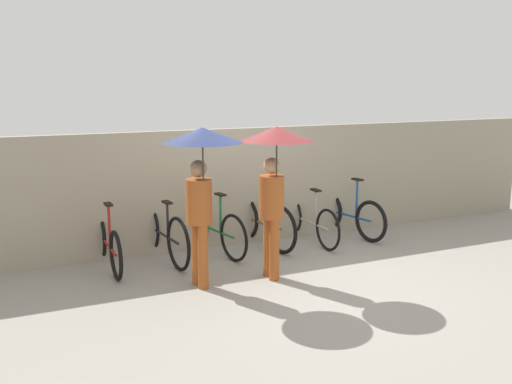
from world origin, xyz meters
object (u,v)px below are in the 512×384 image
(pedestrian_leading, at_px, (201,165))
(parked_bicycle_3, at_px, (262,222))
(parked_bicycle_0, at_px, (108,243))
(parked_bicycle_1, at_px, (163,233))
(parked_bicycle_5, at_px, (348,214))
(pedestrian_center, at_px, (275,164))
(parked_bicycle_2, at_px, (214,228))
(parked_bicycle_4, at_px, (308,220))

(pedestrian_leading, bearing_deg, parked_bicycle_3, -142.10)
(parked_bicycle_0, distance_m, parked_bicycle_1, 0.79)
(parked_bicycle_5, bearing_deg, pedestrian_center, 114.37)
(parked_bicycle_0, relative_size, parked_bicycle_2, 1.00)
(parked_bicycle_4, xyz_separation_m, pedestrian_leading, (-2.22, -1.29, 1.19))
(parked_bicycle_4, xyz_separation_m, parked_bicycle_5, (0.78, 0.05, 0.01))
(parked_bicycle_5, bearing_deg, parked_bicycle_4, 83.32)
(pedestrian_leading, distance_m, pedestrian_center, 0.93)
(parked_bicycle_2, bearing_deg, parked_bicycle_4, -103.47)
(pedestrian_leading, bearing_deg, parked_bicycle_1, -89.72)
(parked_bicycle_3, bearing_deg, pedestrian_leading, 122.55)
(parked_bicycle_1, relative_size, parked_bicycle_2, 1.06)
(parked_bicycle_0, height_order, parked_bicycle_2, parked_bicycle_2)
(parked_bicycle_4, xyz_separation_m, pedestrian_center, (-1.29, -1.38, 1.16))
(parked_bicycle_4, bearing_deg, parked_bicycle_5, -88.23)
(pedestrian_leading, bearing_deg, parked_bicycle_2, -120.99)
(parked_bicycle_1, xyz_separation_m, parked_bicycle_5, (3.14, 0.01, -0.03))
(parked_bicycle_0, distance_m, parked_bicycle_5, 3.92)
(parked_bicycle_0, xyz_separation_m, parked_bicycle_4, (3.14, 0.01, -0.00))
(parked_bicycle_4, bearing_deg, parked_bicycle_1, 87.32)
(parked_bicycle_5, distance_m, pedestrian_leading, 3.49)
(parked_bicycle_3, relative_size, parked_bicycle_4, 0.96)
(parked_bicycle_3, bearing_deg, parked_bicycle_2, 78.78)
(parked_bicycle_0, xyz_separation_m, parked_bicycle_3, (2.35, 0.07, 0.03))
(parked_bicycle_3, distance_m, parked_bicycle_5, 1.57)
(parked_bicycle_1, bearing_deg, parked_bicycle_0, 87.03)
(parked_bicycle_2, height_order, pedestrian_center, pedestrian_center)
(parked_bicycle_3, bearing_deg, parked_bicycle_0, 80.84)
(parked_bicycle_2, distance_m, pedestrian_leading, 1.91)
(parked_bicycle_2, xyz_separation_m, pedestrian_leading, (-0.65, -1.36, 1.17))
(parked_bicycle_3, xyz_separation_m, parked_bicycle_5, (1.57, -0.02, -0.03))
(parked_bicycle_5, bearing_deg, parked_bicycle_3, 79.15)
(parked_bicycle_2, bearing_deg, pedestrian_leading, 143.68)
(parked_bicycle_2, xyz_separation_m, parked_bicycle_5, (2.35, -0.02, -0.01))
(parked_bicycle_0, height_order, parked_bicycle_1, parked_bicycle_0)
(parked_bicycle_5, bearing_deg, pedestrian_leading, 103.87)
(parked_bicycle_1, height_order, pedestrian_center, pedestrian_center)
(parked_bicycle_1, distance_m, pedestrian_center, 2.10)
(parked_bicycle_4, bearing_deg, pedestrian_leading, 118.48)
(parked_bicycle_2, distance_m, parked_bicycle_5, 2.35)
(parked_bicycle_4, height_order, pedestrian_center, pedestrian_center)
(parked_bicycle_1, height_order, parked_bicycle_2, parked_bicycle_2)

